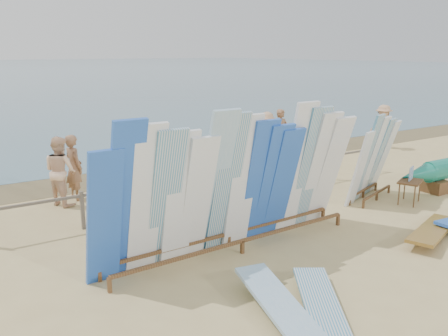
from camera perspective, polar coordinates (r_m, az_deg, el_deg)
ground at (r=10.88m, az=9.22°, el=-7.92°), size 160.00×160.00×0.00m
wet_sand_strip at (r=16.67m, az=-7.42°, el=-0.16°), size 40.00×2.60×0.01m
fence at (r=12.94m, az=0.49°, el=-1.24°), size 12.08×0.08×0.90m
main_surfboard_rack at (r=9.53m, az=1.40°, el=-2.28°), size 6.09×1.10×3.00m
side_surfboard_rack at (r=13.57m, az=17.44°, el=0.85°), size 2.19×1.23×2.43m
vendor_table at (r=13.73m, az=21.41°, el=-2.62°), size 0.91×0.80×1.01m
flat_board_e at (r=7.79m, az=11.96°, el=-17.43°), size 1.91×2.58×0.22m
flat_board_a at (r=7.60m, az=7.50°, el=-18.08°), size 1.06×2.75×0.37m
flat_board_c at (r=11.71m, az=23.85°, el=-7.38°), size 2.71×1.52×0.28m
beach_chair_left at (r=13.86m, az=-0.68°, el=-1.85°), size 0.58×0.60×0.86m
beach_chair_right at (r=13.82m, az=1.17°, el=-1.82°), size 0.59×0.62×0.92m
stroller at (r=14.33m, az=1.89°, el=-0.48°), size 0.82×0.97×1.14m
beachgoer_extra_0 at (r=21.10m, az=18.57°, el=4.73°), size 0.57×1.22×1.83m
beachgoer_4 at (r=14.40m, az=2.23°, el=1.18°), size 1.07×0.66×1.69m
beachgoer_7 at (r=18.45m, az=6.87°, el=4.18°), size 0.71×0.43×1.86m
beachgoer_1 at (r=13.62m, az=-17.59°, el=0.07°), size 0.49×0.72×1.82m
beachgoer_10 at (r=17.64m, az=9.40°, el=3.63°), size 1.18×0.86×1.86m
beachgoer_6 at (r=15.43m, az=3.71°, el=2.22°), size 0.97×0.80×1.80m
beachgoer_2 at (r=13.26m, az=-19.08°, el=-0.33°), size 0.76×1.00×1.85m
beachgoer_9 at (r=17.71m, az=5.07°, el=3.78°), size 1.28×0.87×1.84m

